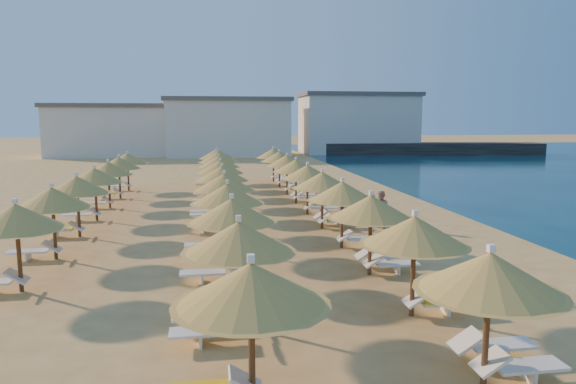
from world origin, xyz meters
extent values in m
plane|color=#E0A962|center=(0.00, 0.00, 0.00)|extent=(220.00, 220.00, 0.00)
cube|color=black|center=(25.72, 43.68, 0.75)|extent=(30.25, 8.73, 1.50)
cube|color=beige|center=(-14.27, 47.42, 3.00)|extent=(15.00, 8.00, 6.00)
cube|color=#59514C|center=(-14.27, 47.42, 6.25)|extent=(15.60, 8.48, 0.50)
cube|color=beige|center=(0.07, 45.54, 3.40)|extent=(15.00, 8.00, 6.80)
cube|color=#59514C|center=(0.07, 45.54, 7.05)|extent=(15.60, 8.48, 0.50)
cube|color=beige|center=(17.73, 47.80, 3.80)|extent=(15.00, 8.00, 7.60)
cube|color=#59514C|center=(17.73, 47.80, 7.85)|extent=(15.60, 8.48, 0.50)
cylinder|color=brown|center=(2.41, -12.09, 1.03)|extent=(0.12, 0.12, 2.06)
cone|color=olive|center=(2.41, -12.09, 2.17)|extent=(2.49, 2.49, 0.72)
cone|color=olive|center=(2.41, -12.09, 1.87)|extent=(2.69, 2.69, 0.12)
cube|color=white|center=(2.41, -12.09, 2.60)|extent=(0.12, 0.12, 0.14)
cylinder|color=brown|center=(2.41, -8.69, 1.03)|extent=(0.12, 0.12, 2.06)
cone|color=olive|center=(2.41, -8.69, 2.17)|extent=(2.49, 2.49, 0.72)
cone|color=olive|center=(2.41, -8.69, 1.87)|extent=(2.69, 2.69, 0.12)
cube|color=white|center=(2.41, -8.69, 2.60)|extent=(0.12, 0.12, 0.14)
cylinder|color=brown|center=(2.41, -5.30, 1.03)|extent=(0.12, 0.12, 2.06)
cone|color=olive|center=(2.41, -5.30, 2.17)|extent=(2.49, 2.49, 0.72)
cone|color=olive|center=(2.41, -5.30, 1.87)|extent=(2.69, 2.69, 0.12)
cube|color=white|center=(2.41, -5.30, 2.60)|extent=(0.12, 0.12, 0.14)
cylinder|color=brown|center=(2.41, -1.91, 1.03)|extent=(0.12, 0.12, 2.06)
cone|color=olive|center=(2.41, -1.91, 2.17)|extent=(2.49, 2.49, 0.72)
cone|color=olive|center=(2.41, -1.91, 1.87)|extent=(2.69, 2.69, 0.12)
cube|color=white|center=(2.41, -1.91, 2.60)|extent=(0.12, 0.12, 0.14)
cylinder|color=brown|center=(2.41, 1.48, 1.03)|extent=(0.12, 0.12, 2.06)
cone|color=olive|center=(2.41, 1.48, 2.17)|extent=(2.49, 2.49, 0.72)
cone|color=olive|center=(2.41, 1.48, 1.87)|extent=(2.69, 2.69, 0.12)
cube|color=white|center=(2.41, 1.48, 2.60)|extent=(0.12, 0.12, 0.14)
cylinder|color=brown|center=(2.41, 4.88, 1.03)|extent=(0.12, 0.12, 2.06)
cone|color=olive|center=(2.41, 4.88, 2.17)|extent=(2.49, 2.49, 0.72)
cone|color=olive|center=(2.41, 4.88, 1.87)|extent=(2.69, 2.69, 0.12)
cube|color=white|center=(2.41, 4.88, 2.60)|extent=(0.12, 0.12, 0.14)
cylinder|color=brown|center=(2.41, 8.27, 1.03)|extent=(0.12, 0.12, 2.06)
cone|color=olive|center=(2.41, 8.27, 2.17)|extent=(2.49, 2.49, 0.72)
cone|color=olive|center=(2.41, 8.27, 1.87)|extent=(2.69, 2.69, 0.12)
cube|color=white|center=(2.41, 8.27, 2.60)|extent=(0.12, 0.12, 0.14)
cylinder|color=brown|center=(2.41, 11.66, 1.03)|extent=(0.12, 0.12, 2.06)
cone|color=olive|center=(2.41, 11.66, 2.17)|extent=(2.49, 2.49, 0.72)
cone|color=olive|center=(2.41, 11.66, 1.87)|extent=(2.69, 2.69, 0.12)
cube|color=white|center=(2.41, 11.66, 2.60)|extent=(0.12, 0.12, 0.14)
cylinder|color=brown|center=(2.41, 15.05, 1.03)|extent=(0.12, 0.12, 2.06)
cone|color=olive|center=(2.41, 15.05, 2.17)|extent=(2.49, 2.49, 0.72)
cone|color=olive|center=(2.41, 15.05, 1.87)|extent=(2.69, 2.69, 0.12)
cube|color=white|center=(2.41, 15.05, 2.60)|extent=(0.12, 0.12, 0.14)
cylinder|color=brown|center=(2.41, 18.45, 1.03)|extent=(0.12, 0.12, 2.06)
cone|color=olive|center=(2.41, 18.45, 2.17)|extent=(2.49, 2.49, 0.72)
cone|color=olive|center=(2.41, 18.45, 1.87)|extent=(2.69, 2.69, 0.12)
cube|color=white|center=(2.41, 18.45, 2.60)|extent=(0.12, 0.12, 0.14)
cylinder|color=brown|center=(-1.86, -12.09, 1.03)|extent=(0.12, 0.12, 2.06)
cone|color=olive|center=(-1.86, -12.09, 2.17)|extent=(2.49, 2.49, 0.72)
cone|color=olive|center=(-1.86, -12.09, 1.87)|extent=(2.69, 2.69, 0.12)
cube|color=white|center=(-1.86, -12.09, 2.60)|extent=(0.12, 0.12, 0.14)
cylinder|color=brown|center=(-1.86, -8.69, 1.03)|extent=(0.12, 0.12, 2.06)
cone|color=olive|center=(-1.86, -8.69, 2.17)|extent=(2.49, 2.49, 0.72)
cone|color=olive|center=(-1.86, -8.69, 1.87)|extent=(2.69, 2.69, 0.12)
cube|color=white|center=(-1.86, -8.69, 2.60)|extent=(0.12, 0.12, 0.14)
cylinder|color=brown|center=(-1.86, -5.30, 1.03)|extent=(0.12, 0.12, 2.06)
cone|color=olive|center=(-1.86, -5.30, 2.17)|extent=(2.49, 2.49, 0.72)
cone|color=olive|center=(-1.86, -5.30, 1.87)|extent=(2.69, 2.69, 0.12)
cube|color=white|center=(-1.86, -5.30, 2.60)|extent=(0.12, 0.12, 0.14)
cylinder|color=brown|center=(-1.86, -1.91, 1.03)|extent=(0.12, 0.12, 2.06)
cone|color=olive|center=(-1.86, -1.91, 2.17)|extent=(2.49, 2.49, 0.72)
cone|color=olive|center=(-1.86, -1.91, 1.87)|extent=(2.69, 2.69, 0.12)
cube|color=white|center=(-1.86, -1.91, 2.60)|extent=(0.12, 0.12, 0.14)
cylinder|color=brown|center=(-1.86, 1.48, 1.03)|extent=(0.12, 0.12, 2.06)
cone|color=olive|center=(-1.86, 1.48, 2.17)|extent=(2.49, 2.49, 0.72)
cone|color=olive|center=(-1.86, 1.48, 1.87)|extent=(2.69, 2.69, 0.12)
cube|color=white|center=(-1.86, 1.48, 2.60)|extent=(0.12, 0.12, 0.14)
cylinder|color=brown|center=(-1.86, 4.88, 1.03)|extent=(0.12, 0.12, 2.06)
cone|color=olive|center=(-1.86, 4.88, 2.17)|extent=(2.49, 2.49, 0.72)
cone|color=olive|center=(-1.86, 4.88, 1.87)|extent=(2.69, 2.69, 0.12)
cube|color=white|center=(-1.86, 4.88, 2.60)|extent=(0.12, 0.12, 0.14)
cylinder|color=brown|center=(-1.86, 8.27, 1.03)|extent=(0.12, 0.12, 2.06)
cone|color=olive|center=(-1.86, 8.27, 2.17)|extent=(2.49, 2.49, 0.72)
cone|color=olive|center=(-1.86, 8.27, 1.87)|extent=(2.69, 2.69, 0.12)
cube|color=white|center=(-1.86, 8.27, 2.60)|extent=(0.12, 0.12, 0.14)
cylinder|color=brown|center=(-1.86, 11.66, 1.03)|extent=(0.12, 0.12, 2.06)
cone|color=olive|center=(-1.86, 11.66, 2.17)|extent=(2.49, 2.49, 0.72)
cone|color=olive|center=(-1.86, 11.66, 1.87)|extent=(2.69, 2.69, 0.12)
cube|color=white|center=(-1.86, 11.66, 2.60)|extent=(0.12, 0.12, 0.14)
cylinder|color=brown|center=(-1.86, 15.05, 1.03)|extent=(0.12, 0.12, 2.06)
cone|color=olive|center=(-1.86, 15.05, 2.17)|extent=(2.49, 2.49, 0.72)
cone|color=olive|center=(-1.86, 15.05, 1.87)|extent=(2.69, 2.69, 0.12)
cube|color=white|center=(-1.86, 15.05, 2.60)|extent=(0.12, 0.12, 0.14)
cylinder|color=brown|center=(-1.86, 18.45, 1.03)|extent=(0.12, 0.12, 2.06)
cone|color=olive|center=(-1.86, 18.45, 2.17)|extent=(2.49, 2.49, 0.72)
cone|color=olive|center=(-1.86, 18.45, 1.87)|extent=(2.69, 2.69, 0.12)
cube|color=white|center=(-1.86, 18.45, 2.60)|extent=(0.12, 0.12, 0.14)
cylinder|color=brown|center=(-7.82, -5.30, 1.03)|extent=(0.12, 0.12, 2.06)
cone|color=olive|center=(-7.82, -5.30, 2.17)|extent=(2.49, 2.49, 0.72)
cone|color=olive|center=(-7.82, -5.30, 1.87)|extent=(2.69, 2.69, 0.12)
cube|color=white|center=(-7.82, -5.30, 2.60)|extent=(0.12, 0.12, 0.14)
cylinder|color=brown|center=(-7.82, -1.91, 1.03)|extent=(0.12, 0.12, 2.06)
cone|color=olive|center=(-7.82, -1.91, 2.17)|extent=(2.49, 2.49, 0.72)
cone|color=olive|center=(-7.82, -1.91, 1.87)|extent=(2.69, 2.69, 0.12)
cube|color=white|center=(-7.82, -1.91, 2.60)|extent=(0.12, 0.12, 0.14)
cylinder|color=brown|center=(-7.82, 1.48, 1.03)|extent=(0.12, 0.12, 2.06)
cone|color=olive|center=(-7.82, 1.48, 2.17)|extent=(2.49, 2.49, 0.72)
cone|color=olive|center=(-7.82, 1.48, 1.87)|extent=(2.69, 2.69, 0.12)
cube|color=white|center=(-7.82, 1.48, 2.60)|extent=(0.12, 0.12, 0.14)
cylinder|color=brown|center=(-7.82, 4.88, 1.03)|extent=(0.12, 0.12, 2.06)
cone|color=olive|center=(-7.82, 4.88, 2.17)|extent=(2.49, 2.49, 0.72)
cone|color=olive|center=(-7.82, 4.88, 1.87)|extent=(2.69, 2.69, 0.12)
cube|color=white|center=(-7.82, 4.88, 2.60)|extent=(0.12, 0.12, 0.14)
cylinder|color=brown|center=(-7.82, 8.27, 1.03)|extent=(0.12, 0.12, 2.06)
cone|color=olive|center=(-7.82, 8.27, 2.17)|extent=(2.49, 2.49, 0.72)
cone|color=olive|center=(-7.82, 8.27, 1.87)|extent=(2.69, 2.69, 0.12)
cube|color=white|center=(-7.82, 8.27, 2.60)|extent=(0.12, 0.12, 0.14)
cylinder|color=brown|center=(-7.82, 11.66, 1.03)|extent=(0.12, 0.12, 2.06)
cone|color=olive|center=(-7.82, 11.66, 2.17)|extent=(2.49, 2.49, 0.72)
cone|color=olive|center=(-7.82, 11.66, 1.87)|extent=(2.69, 2.69, 0.12)
cube|color=white|center=(-7.82, 11.66, 2.60)|extent=(0.12, 0.12, 0.14)
cylinder|color=brown|center=(-7.82, 15.05, 1.03)|extent=(0.12, 0.12, 2.06)
cone|color=olive|center=(-7.82, 15.05, 2.17)|extent=(2.49, 2.49, 0.72)
cone|color=olive|center=(-7.82, 15.05, 1.87)|extent=(2.69, 2.69, 0.12)
cube|color=white|center=(-7.82, 15.05, 2.60)|extent=(0.12, 0.12, 0.14)
cube|color=white|center=(3.31, -12.09, 0.32)|extent=(1.35, 0.54, 0.06)
cube|color=white|center=(3.31, -12.09, 0.16)|extent=(0.06, 0.49, 0.32)
cube|color=white|center=(2.52, -12.09, 0.46)|extent=(0.58, 0.54, 0.40)
cube|color=white|center=(3.31, -11.19, 0.32)|extent=(1.35, 0.54, 0.06)
cube|color=white|center=(3.31, -11.19, 0.16)|extent=(0.06, 0.49, 0.32)
cube|color=white|center=(2.52, -11.19, 0.46)|extent=(0.58, 0.54, 0.40)
cube|color=white|center=(-1.97, -12.09, 0.46)|extent=(0.58, 0.54, 0.40)
cube|color=white|center=(3.31, -8.69, 0.32)|extent=(1.35, 0.54, 0.06)
cube|color=white|center=(3.31, -8.69, 0.16)|extent=(0.06, 0.49, 0.32)
cube|color=white|center=(2.52, -8.69, 0.46)|extent=(0.58, 0.54, 0.40)
cube|color=yellow|center=(3.31, -8.69, 0.38)|extent=(1.29, 0.50, 0.05)
cube|color=white|center=(-2.76, -8.69, 0.32)|extent=(1.35, 0.54, 0.06)
cube|color=white|center=(-2.76, -8.69, 0.16)|extent=(0.06, 0.49, 0.32)
cube|color=white|center=(-1.97, -8.69, 0.46)|extent=(0.58, 0.54, 0.40)
cube|color=white|center=(-2.76, -9.59, 0.32)|extent=(1.35, 0.54, 0.06)
cube|color=white|center=(-2.76, -9.59, 0.16)|extent=(0.06, 0.49, 0.32)
cube|color=white|center=(-1.97, -9.59, 0.46)|extent=(0.58, 0.54, 0.40)
cube|color=white|center=(3.31, -5.30, 0.32)|extent=(1.35, 0.54, 0.06)
cube|color=white|center=(3.31, -5.30, 0.16)|extent=(0.06, 0.49, 0.32)
cube|color=white|center=(2.52, -5.30, 0.46)|extent=(0.58, 0.54, 0.40)
cube|color=white|center=(3.31, -4.40, 0.32)|extent=(1.35, 0.54, 0.06)
cube|color=white|center=(3.31, -4.40, 0.16)|extent=(0.06, 0.49, 0.32)
cube|color=white|center=(2.52, -4.40, 0.46)|extent=(0.58, 0.54, 0.40)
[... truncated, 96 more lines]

